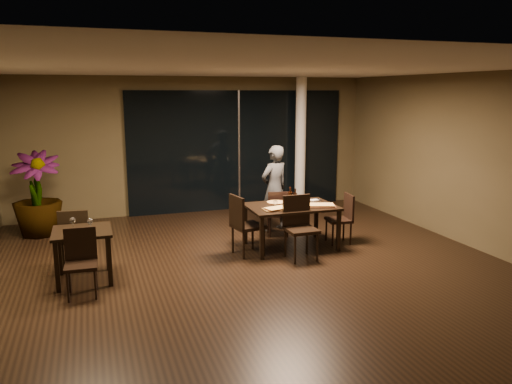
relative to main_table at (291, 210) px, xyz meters
The scene contains 32 objects.
ground 1.45m from the main_table, 141.34° to the right, with size 8.00×8.00×0.00m, color black.
wall_back 3.50m from the main_table, 107.10° to the left, with size 8.00×0.10×3.00m, color #473D26.
wall_front 5.02m from the main_table, 101.65° to the right, with size 8.00×0.10×3.00m, color #473D26.
wall_right 3.26m from the main_table, 14.70° to the right, with size 0.10×8.00×3.00m, color #473D26.
ceiling 2.67m from the main_table, 141.34° to the right, with size 8.00×8.00×0.04m, color silver.
window_panel 3.23m from the main_table, 90.00° to the left, with size 5.00×0.06×2.70m, color black.
column 3.28m from the main_table, 63.84° to the left, with size 0.24×0.24×3.00m, color white.
main_table is the anchor object (origin of this frame).
side_table 3.44m from the main_table, behind, with size 0.80×0.80×0.75m.
chair_main_far 0.73m from the main_table, 87.13° to the left, with size 0.49×0.49×0.87m.
chair_main_near 0.54m from the main_table, 98.02° to the right, with size 0.48×0.48×1.02m.
chair_main_left 0.92m from the main_table, behind, with size 0.55×0.55×1.01m.
chair_main_right 1.01m from the main_table, ahead, with size 0.45×0.45×0.88m.
chair_side_far 3.52m from the main_table, behind, with size 0.48×0.48×0.94m.
chair_side_near 3.57m from the main_table, 163.71° to the right, with size 0.43×0.43×0.89m.
diner 1.15m from the main_table, 84.15° to the left, with size 0.57×0.38×1.67m, color #303336.
potted_plant 4.77m from the main_table, 152.15° to the left, with size 0.87×0.87×1.59m, color #1A4D19.
pizza_board_left 0.37m from the main_table, 145.15° to the right, with size 0.56×0.28×0.01m, color #402C14.
pizza_board_right 0.46m from the main_table, 27.17° to the right, with size 0.60×0.30×0.01m, color #3F2214.
oblong_pizza_left 0.37m from the main_table, 145.15° to the right, with size 0.46×0.21×0.02m, color maroon, non-canonical shape.
oblong_pizza_right 0.46m from the main_table, 27.17° to the right, with size 0.53×0.24×0.02m, color maroon, non-canonical shape.
round_pizza 0.34m from the main_table, 122.67° to the left, with size 0.31×0.31×0.01m, color red.
bottle_a 0.23m from the main_table, 132.47° to the left, with size 0.07×0.07×0.31m, color black, non-canonical shape.
bottle_b 0.24m from the main_table, 22.41° to the left, with size 0.06×0.06×0.28m, color black, non-canonical shape.
bottle_c 0.25m from the main_table, 79.46° to the left, with size 0.07×0.07×0.30m, color black, non-canonical shape.
tumbler_left 0.30m from the main_table, 165.85° to the left, with size 0.07×0.07×0.09m, color white.
tumbler_right 0.28m from the main_table, 22.15° to the left, with size 0.08×0.08×0.10m, color white.
napkin_near 0.57m from the main_table, ahead, with size 0.18×0.10×0.01m, color white.
napkin_far 0.62m from the main_table, 23.46° to the left, with size 0.18×0.10×0.01m, color white.
wine_glass_a 3.55m from the main_table, behind, with size 0.08×0.08×0.18m, color white, non-canonical shape.
wine_glass_b 3.33m from the main_table, behind, with size 0.07×0.07×0.16m, color white, non-canonical shape.
side_napkin 3.46m from the main_table, 167.88° to the right, with size 0.18×0.11×0.01m, color white.
Camera 1 is at (-2.23, -6.92, 2.66)m, focal length 35.00 mm.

